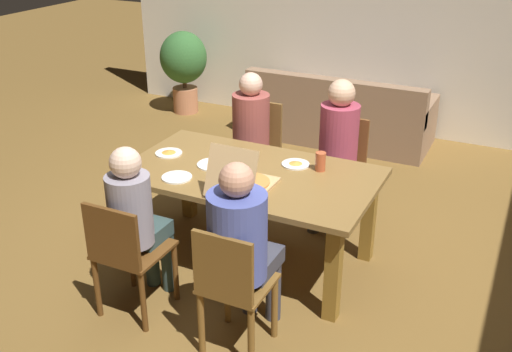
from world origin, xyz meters
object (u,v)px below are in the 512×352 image
(pizza_box_0, at_px, (244,182))
(plate_2, at_px, (296,164))
(chair_0, at_px, (255,150))
(plate_1, at_px, (214,165))
(chair_3, at_px, (232,287))
(dining_table, at_px, (250,186))
(chair_2, at_px, (340,163))
(plate_3, at_px, (177,177))
(drinking_glass_0, at_px, (320,162))
(person_2, at_px, (337,142))
(drinking_glass_1, at_px, (125,163))
(plate_0, at_px, (169,153))
(chair_1, at_px, (126,252))
(person_3, at_px, (242,240))
(person_1, at_px, (136,215))
(potted_plant, at_px, (184,63))
(couch, at_px, (339,118))
(person_0, at_px, (248,132))

(pizza_box_0, distance_m, plate_2, 0.54)
(chair_0, xyz_separation_m, plate_1, (0.12, -0.95, 0.26))
(chair_0, bearing_deg, chair_3, -67.78)
(dining_table, distance_m, chair_3, 1.06)
(dining_table, xyz_separation_m, chair_2, (0.37, 0.98, -0.14))
(plate_3, distance_m, drinking_glass_0, 1.03)
(person_2, relative_size, drinking_glass_1, 8.39)
(plate_2, height_order, drinking_glass_1, drinking_glass_1)
(chair_2, height_order, person_2, person_2)
(chair_2, distance_m, drinking_glass_0, 0.81)
(plate_0, relative_size, plate_3, 0.97)
(chair_0, height_order, drinking_glass_1, chair_0)
(plate_1, bearing_deg, person_2, 52.66)
(plate_1, height_order, drinking_glass_0, drinking_glass_0)
(plate_3, xyz_separation_m, drinking_glass_1, (-0.39, -0.07, 0.07))
(chair_1, xyz_separation_m, pizza_box_0, (0.50, 0.69, 0.31))
(plate_1, distance_m, drinking_glass_1, 0.64)
(person_3, xyz_separation_m, plate_1, (-0.66, 0.83, 0.02))
(chair_3, bearing_deg, chair_2, 90.00)
(dining_table, xyz_separation_m, person_2, (0.37, 0.85, 0.10))
(person_2, bearing_deg, plate_3, -123.74)
(dining_table, height_order, plate_0, plate_0)
(person_2, relative_size, pizza_box_0, 2.59)
(chair_0, bearing_deg, chair_2, 3.47)
(chair_3, distance_m, drinking_glass_1, 1.35)
(person_1, relative_size, plate_2, 5.66)
(pizza_box_0, bearing_deg, plate_3, -172.95)
(chair_1, relative_size, drinking_glass_0, 6.12)
(plate_2, bearing_deg, person_3, -84.00)
(chair_3, distance_m, potted_plant, 4.63)
(chair_1, relative_size, person_1, 0.72)
(drinking_glass_0, height_order, couch, drinking_glass_0)
(dining_table, relative_size, chair_3, 2.09)
(chair_0, distance_m, person_3, 1.96)
(chair_2, distance_m, plate_1, 1.22)
(chair_1, bearing_deg, plate_2, 61.06)
(chair_3, height_order, potted_plant, potted_plant)
(chair_0, relative_size, drinking_glass_1, 6.19)
(person_0, relative_size, chair_2, 1.39)
(drinking_glass_0, bearing_deg, person_3, -94.21)
(potted_plant, bearing_deg, plate_2, -44.61)
(person_1, xyz_separation_m, pizza_box_0, (0.50, 0.55, 0.11))
(plate_0, bearing_deg, pizza_box_0, -19.55)
(person_3, xyz_separation_m, couch, (-0.57, 3.53, -0.45))
(dining_table, relative_size, plate_1, 7.47)
(person_2, distance_m, potted_plant, 3.31)
(chair_3, relative_size, drinking_glass_1, 5.89)
(plate_0, bearing_deg, person_1, -70.39)
(person_3, height_order, potted_plant, person_3)
(person_0, bearing_deg, drinking_glass_1, -107.99)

